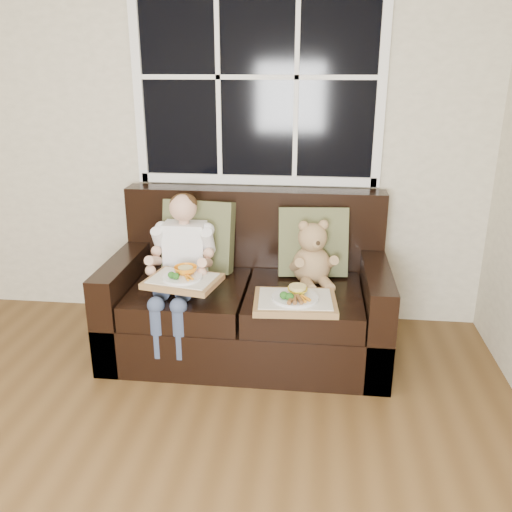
# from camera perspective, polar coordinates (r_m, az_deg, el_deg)

# --- Properties ---
(window_back) EXTENTS (1.62, 0.04, 1.37)m
(window_back) POSITION_cam_1_polar(r_m,az_deg,el_deg) (3.61, 0.13, 18.32)
(window_back) COLOR black
(window_back) RESTS_ON room_walls
(loveseat) EXTENTS (1.70, 0.92, 0.96)m
(loveseat) POSITION_cam_1_polar(r_m,az_deg,el_deg) (3.45, -0.74, -4.69)
(loveseat) COLOR black
(loveseat) RESTS_ON ground
(pillow_left) EXTENTS (0.48, 0.26, 0.47)m
(pillow_left) POSITION_cam_1_polar(r_m,az_deg,el_deg) (3.52, -6.09, 2.11)
(pillow_left) COLOR #666A41
(pillow_left) RESTS_ON loveseat
(pillow_right) EXTENTS (0.45, 0.24, 0.45)m
(pillow_right) POSITION_cam_1_polar(r_m,az_deg,el_deg) (3.44, 6.00, 1.51)
(pillow_right) COLOR #666A41
(pillow_right) RESTS_ON loveseat
(child) EXTENTS (0.37, 0.59, 0.84)m
(child) POSITION_cam_1_polar(r_m,az_deg,el_deg) (3.30, -7.85, 0.06)
(child) COLOR white
(child) RESTS_ON loveseat
(teddy_bear) EXTENTS (0.29, 0.34, 0.41)m
(teddy_bear) POSITION_cam_1_polar(r_m,az_deg,el_deg) (3.32, 5.89, -0.16)
(teddy_bear) COLOR tan
(teddy_bear) RESTS_ON loveseat
(tray_left) EXTENTS (0.45, 0.38, 0.09)m
(tray_left) POSITION_cam_1_polar(r_m,az_deg,el_deg) (3.11, -7.68, -2.40)
(tray_left) COLOR #936442
(tray_left) RESTS_ON child
(tray_right) EXTENTS (0.48, 0.38, 0.10)m
(tray_right) POSITION_cam_1_polar(r_m,az_deg,el_deg) (3.04, 4.13, -4.69)
(tray_right) COLOR #936442
(tray_right) RESTS_ON loveseat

